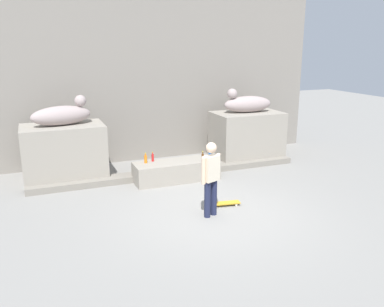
% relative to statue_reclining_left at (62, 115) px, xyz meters
% --- Properties ---
extents(ground_plane, '(40.00, 40.00, 0.00)m').
position_rel_statue_reclining_left_xyz_m(ground_plane, '(2.82, -3.70, -1.85)').
color(ground_plane, gray).
extents(facade_wall, '(11.50, 0.60, 5.19)m').
position_rel_statue_reclining_left_xyz_m(facade_wall, '(2.82, 1.53, 0.75)').
color(facade_wall, gray).
rests_on(facade_wall, ground_plane).
extents(pedestal_left, '(2.18, 1.37, 1.56)m').
position_rel_statue_reclining_left_xyz_m(pedestal_left, '(-0.04, -0.01, -1.07)').
color(pedestal_left, gray).
rests_on(pedestal_left, ground_plane).
extents(pedestal_right, '(2.18, 1.37, 1.56)m').
position_rel_statue_reclining_left_xyz_m(pedestal_right, '(5.67, -0.01, -1.07)').
color(pedestal_right, gray).
rests_on(pedestal_right, ground_plane).
extents(statue_reclining_left, '(1.68, 0.87, 0.78)m').
position_rel_statue_reclining_left_xyz_m(statue_reclining_left, '(0.00, 0.00, 0.00)').
color(statue_reclining_left, '#A59390').
rests_on(statue_reclining_left, pedestal_left).
extents(statue_reclining_right, '(1.63, 0.66, 0.78)m').
position_rel_statue_reclining_left_xyz_m(statue_reclining_right, '(5.63, -0.00, 0.00)').
color(statue_reclining_right, '#A59390').
rests_on(statue_reclining_right, pedestal_right).
extents(ledge_block, '(2.36, 0.81, 0.55)m').
position_rel_statue_reclining_left_xyz_m(ledge_block, '(2.82, -1.17, -1.57)').
color(ledge_block, gray).
rests_on(ledge_block, ground_plane).
extents(skater, '(0.51, 0.32, 1.67)m').
position_rel_statue_reclining_left_xyz_m(skater, '(2.69, -3.72, -0.92)').
color(skater, '#1E233F').
rests_on(skater, ground_plane).
extents(skateboard, '(0.82, 0.32, 0.08)m').
position_rel_statue_reclining_left_xyz_m(skateboard, '(3.20, -3.32, -1.78)').
color(skateboard, gold).
rests_on(skateboard, ground_plane).
extents(bottle_orange, '(0.08, 0.08, 0.28)m').
position_rel_statue_reclining_left_xyz_m(bottle_orange, '(1.99, -1.01, -1.18)').
color(bottle_orange, orange).
rests_on(bottle_orange, ledge_block).
extents(bottle_blue, '(0.08, 0.08, 0.33)m').
position_rel_statue_reclining_left_xyz_m(bottle_blue, '(3.80, -1.23, -1.16)').
color(bottle_blue, '#194C99').
rests_on(bottle_blue, ledge_block).
extents(bottle_red, '(0.07, 0.07, 0.27)m').
position_rel_statue_reclining_left_xyz_m(bottle_red, '(2.21, -0.92, -1.19)').
color(bottle_red, red).
rests_on(bottle_red, ledge_block).
extents(bottle_brown, '(0.07, 0.07, 0.29)m').
position_rel_statue_reclining_left_xyz_m(bottle_brown, '(3.48, -1.47, -1.18)').
color(bottle_brown, '#593314').
rests_on(bottle_brown, ledge_block).
extents(stair_step, '(7.88, 0.50, 0.17)m').
position_rel_statue_reclining_left_xyz_m(stair_step, '(2.82, -0.71, -1.76)').
color(stair_step, gray).
rests_on(stair_step, ground_plane).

